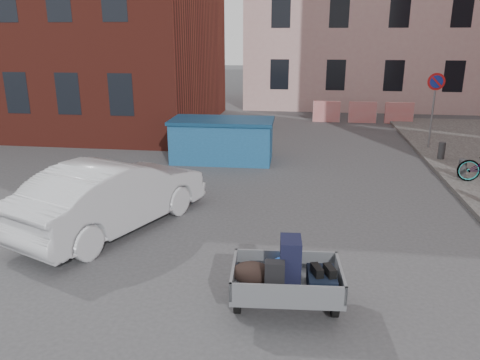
# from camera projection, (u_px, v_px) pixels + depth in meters

# --- Properties ---
(ground) EXTENTS (120.00, 120.00, 0.00)m
(ground) POSITION_uv_depth(u_px,v_px,m) (218.00, 255.00, 8.91)
(ground) COLOR #38383A
(ground) RESTS_ON ground
(no_parking_sign) EXTENTS (0.60, 0.09, 2.65)m
(no_parking_sign) POSITION_uv_depth(u_px,v_px,m) (435.00, 95.00, 16.47)
(no_parking_sign) COLOR gray
(no_parking_sign) RESTS_ON sidewalk
(barriers) EXTENTS (4.70, 0.18, 1.00)m
(barriers) POSITION_uv_depth(u_px,v_px,m) (363.00, 112.00, 22.37)
(barriers) COLOR red
(barriers) RESTS_ON ground
(trailer) EXTENTS (1.68, 1.86, 1.20)m
(trailer) POSITION_uv_depth(u_px,v_px,m) (286.00, 277.00, 6.86)
(trailer) COLOR black
(trailer) RESTS_ON ground
(dumpster) EXTENTS (3.39, 1.81, 1.40)m
(dumpster) POSITION_uv_depth(u_px,v_px,m) (222.00, 140.00, 15.44)
(dumpster) COLOR #1D5689
(dumpster) RESTS_ON ground
(silver_car) EXTENTS (3.24, 4.83, 1.51)m
(silver_car) POSITION_uv_depth(u_px,v_px,m) (113.00, 195.00, 9.96)
(silver_car) COLOR #BABCC2
(silver_car) RESTS_ON ground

